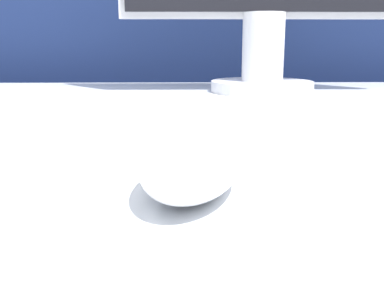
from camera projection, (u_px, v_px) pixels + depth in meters
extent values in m
cube|color=navy|center=(176.00, 101.00, 1.16)|extent=(5.00, 0.03, 1.43)
ellipsoid|color=white|center=(193.00, 160.00, 0.28)|extent=(0.08, 0.13, 0.04)
cube|color=white|center=(90.00, 118.00, 0.51)|extent=(0.40, 0.17, 0.02)
cube|color=silver|center=(89.00, 107.00, 0.51)|extent=(0.37, 0.15, 0.01)
cylinder|color=white|center=(262.00, 86.00, 0.84)|extent=(0.19, 0.19, 0.02)
cylinder|color=white|center=(263.00, 47.00, 0.82)|extent=(0.08, 0.08, 0.12)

